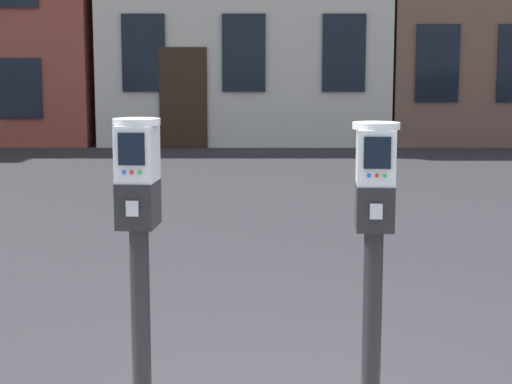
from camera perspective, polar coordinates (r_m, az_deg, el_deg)
name	(u,v)px	position (r m, az deg, el deg)	size (l,w,h in m)	color
parking_meter_near_kerb	(138,213)	(3.95, -7.90, -1.43)	(0.23, 0.26, 1.41)	black
parking_meter_twin_adjacent	(374,216)	(3.96, 7.90, -1.60)	(0.23, 0.26, 1.39)	black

